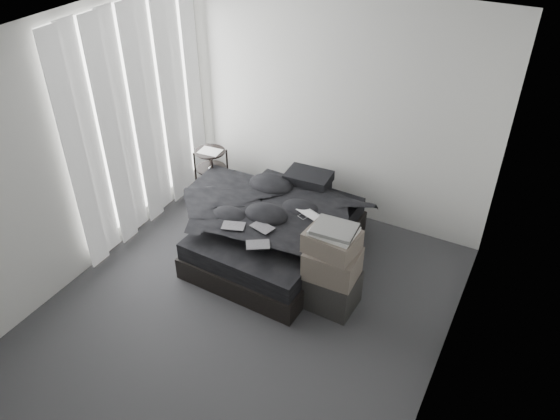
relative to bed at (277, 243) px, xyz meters
The scene contains 25 objects.
floor 1.04m from the bed, 81.09° to the right, with size 3.60×4.20×0.01m, color #323235.
ceiling 2.69m from the bed, 81.09° to the right, with size 3.60×4.20×0.01m, color white.
wall_back 1.61m from the bed, 81.58° to the left, with size 3.60×0.01×2.60m, color silver.
wall_front 3.34m from the bed, 87.07° to the right, with size 3.60×0.01×2.60m, color silver.
wall_left 2.26m from the bed, 148.12° to the right, with size 0.01×4.20×2.60m, color silver.
wall_right 2.50m from the bed, 27.49° to the right, with size 0.01×4.20×2.60m, color silver.
window_left 2.04m from the bed, behind, with size 0.02×2.00×2.30m, color white.
curtain_left 1.96m from the bed, behind, with size 0.06×2.12×2.48m, color white.
bed is the anchor object (origin of this frame).
mattress 0.22m from the bed, ahead, with size 1.30×1.73×0.19m, color black.
duvet 0.42m from the bed, 92.49° to the right, with size 1.31×1.52×0.21m, color black.
pillow_lower 0.79m from the bed, 91.09° to the left, with size 0.54×0.36×0.12m, color black.
pillow_upper 0.83m from the bed, 86.05° to the left, with size 0.50×0.35×0.11m, color black.
laptop 0.62m from the bed, ahead, with size 0.29×0.18×0.02m, color silver.
comic_a 0.74m from the bed, 116.93° to the right, with size 0.22×0.15×0.01m, color black.
comic_b 0.63m from the bed, 85.36° to the right, with size 0.22×0.15×0.01m, color black.
comic_c 0.82m from the bed, 78.06° to the right, with size 0.22×0.15×0.01m, color black.
side_stand 1.35m from the bed, 154.97° to the left, with size 0.36×0.36×0.67m, color black.
papers 1.43m from the bed, 155.23° to the left, with size 0.26×0.19×0.01m, color white.
floor_books 0.96m from the bed, behind, with size 0.16×0.23×0.16m, color black.
box_lower 0.95m from the bed, 28.80° to the right, with size 0.51×0.40×0.38m, color black.
box_mid 1.04m from the bed, 29.10° to the right, with size 0.48×0.38×0.29m, color #5C5249.
box_upper 1.14m from the bed, 29.10° to the right, with size 0.46×0.37×0.20m, color #5C5249.
art_book_white 1.22m from the bed, 28.80° to the right, with size 0.39×0.31×0.04m, color silver.
art_book_snake 1.26m from the bed, 29.10° to the right, with size 0.38×0.30×0.04m, color silver.
Camera 1 is at (2.07, -3.08, 3.82)m, focal length 35.00 mm.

